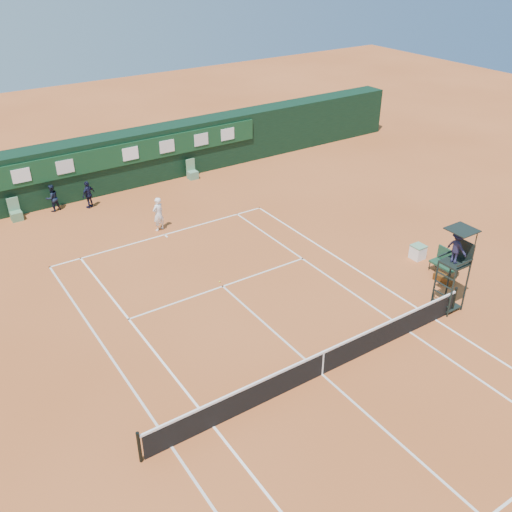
{
  "coord_description": "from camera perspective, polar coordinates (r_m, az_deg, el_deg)",
  "views": [
    {
      "loc": [
        -9.74,
        -10.76,
        12.72
      ],
      "look_at": [
        1.37,
        6.0,
        1.2
      ],
      "focal_mm": 40.0,
      "sensor_mm": 36.0,
      "label": 1
    }
  ],
  "objects": [
    {
      "name": "ball_kid_right",
      "position": [
        31.14,
        -16.41,
        5.92
      ],
      "size": [
        0.93,
        0.74,
        1.47
      ],
      "primitive_type": "imported",
      "rotation": [
        0.0,
        0.0,
        3.66
      ],
      "color": "black",
      "rests_on": "ground"
    },
    {
      "name": "umpire_chair",
      "position": [
        22.08,
        19.41,
        0.28
      ],
      "size": [
        0.96,
        0.95,
        3.42
      ],
      "color": "black",
      "rests_on": "ground"
    },
    {
      "name": "ground",
      "position": [
        19.29,
        6.6,
        -11.67
      ],
      "size": [
        90.0,
        90.0,
        0.0
      ],
      "primitive_type": "plane",
      "color": "#BF5F2D",
      "rests_on": "ground"
    },
    {
      "name": "ball_kid_left",
      "position": [
        31.34,
        -19.71,
        5.48
      ],
      "size": [
        0.82,
        0.72,
        1.44
      ],
      "primitive_type": "imported",
      "rotation": [
        0.0,
        0.0,
        3.42
      ],
      "color": "black",
      "rests_on": "ground"
    },
    {
      "name": "player",
      "position": [
        27.88,
        -9.75,
        4.16
      ],
      "size": [
        0.72,
        0.58,
        1.7
      ],
      "primitive_type": "imported",
      "rotation": [
        0.0,
        0.0,
        3.46
      ],
      "color": "white",
      "rests_on": "ground"
    },
    {
      "name": "linesman_chair_right",
      "position": [
        33.97,
        -6.38,
        8.21
      ],
      "size": [
        0.55,
        0.5,
        1.15
      ],
      "color": "#5C8D6A",
      "rests_on": "ground"
    },
    {
      "name": "tennis_ball",
      "position": [
        23.72,
        -3.65,
        -2.58
      ],
      "size": [
        0.07,
        0.07,
        0.07
      ],
      "primitive_type": "sphere",
      "color": "yellow",
      "rests_on": "ground"
    },
    {
      "name": "linesman_chair_left",
      "position": [
        31.13,
        -22.87,
        3.88
      ],
      "size": [
        0.55,
        0.5,
        1.15
      ],
      "color": "#548058",
      "rests_on": "ground"
    },
    {
      "name": "back_wall",
      "position": [
        33.02,
        -14.53,
        9.0
      ],
      "size": [
        40.0,
        1.65,
        3.0
      ],
      "color": "black",
      "rests_on": "ground"
    },
    {
      "name": "tennis_net",
      "position": [
        18.96,
        6.69,
        -10.52
      ],
      "size": [
        12.9,
        0.1,
        1.1
      ],
      "color": "black",
      "rests_on": "ground"
    },
    {
      "name": "player_bench",
      "position": [
        25.29,
        18.49,
        -0.51
      ],
      "size": [
        0.55,
        1.2,
        1.1
      ],
      "color": "#173A26",
      "rests_on": "ground"
    },
    {
      "name": "tennis_bag",
      "position": [
        24.89,
        18.25,
        -2.19
      ],
      "size": [
        0.4,
        0.84,
        0.31
      ],
      "primitive_type": "cube",
      "rotation": [
        0.0,
        0.0,
        0.05
      ],
      "color": "black",
      "rests_on": "ground"
    },
    {
      "name": "court_lines",
      "position": [
        19.29,
        6.6,
        -11.66
      ],
      "size": [
        11.05,
        23.85,
        0.01
      ],
      "color": "white",
      "rests_on": "ground"
    },
    {
      "name": "cooler",
      "position": [
        26.26,
        15.88,
        0.41
      ],
      "size": [
        0.57,
        0.57,
        0.65
      ],
      "color": "white",
      "rests_on": "ground"
    }
  ]
}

